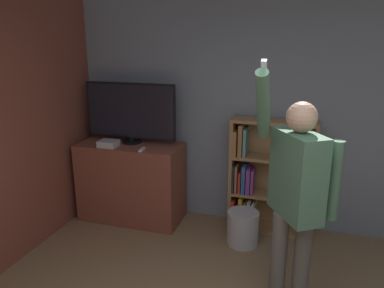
# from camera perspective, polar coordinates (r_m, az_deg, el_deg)

# --- Properties ---
(wall_back) EXTENTS (6.98, 0.09, 2.70)m
(wall_back) POSITION_cam_1_polar(r_m,az_deg,el_deg) (4.32, 14.58, 4.44)
(wall_back) COLOR gray
(wall_back) RESTS_ON ground_plane
(wall_side_brick) EXTENTS (0.06, 4.52, 2.70)m
(wall_side_brick) POSITION_cam_1_polar(r_m,az_deg,el_deg) (3.92, -26.76, 2.03)
(wall_side_brick) COLOR brown
(wall_side_brick) RESTS_ON ground_plane
(tv_ledge) EXTENTS (1.23, 0.57, 0.96)m
(tv_ledge) POSITION_cam_1_polar(r_m,az_deg,el_deg) (4.65, -9.19, -5.68)
(tv_ledge) COLOR brown
(tv_ledge) RESTS_ON ground_plane
(television) EXTENTS (1.11, 0.22, 0.72)m
(television) POSITION_cam_1_polar(r_m,az_deg,el_deg) (4.46, -9.35, 4.79)
(television) COLOR black
(television) RESTS_ON tv_ledge
(game_console) EXTENTS (0.21, 0.18, 0.07)m
(game_console) POSITION_cam_1_polar(r_m,az_deg,el_deg) (4.43, -12.62, 0.06)
(game_console) COLOR silver
(game_console) RESTS_ON tv_ledge
(remote_loose) EXTENTS (0.05, 0.14, 0.02)m
(remote_loose) POSITION_cam_1_polar(r_m,az_deg,el_deg) (4.22, -7.62, -0.84)
(remote_loose) COLOR white
(remote_loose) RESTS_ON tv_ledge
(bookshelf) EXTENTS (0.93, 0.28, 1.32)m
(bookshelf) POSITION_cam_1_polar(r_m,az_deg,el_deg) (4.37, 10.55, -5.26)
(bookshelf) COLOR #997047
(bookshelf) RESTS_ON ground_plane
(person) EXTENTS (0.62, 0.59, 2.05)m
(person) POSITION_cam_1_polar(r_m,az_deg,el_deg) (2.93, 15.52, -6.91)
(person) COLOR #56514C
(person) RESTS_ON ground_plane
(waste_bin) EXTENTS (0.34, 0.34, 0.37)m
(waste_bin) POSITION_cam_1_polar(r_m,az_deg,el_deg) (4.20, 7.73, -12.53)
(waste_bin) COLOR #B7B7BC
(waste_bin) RESTS_ON ground_plane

